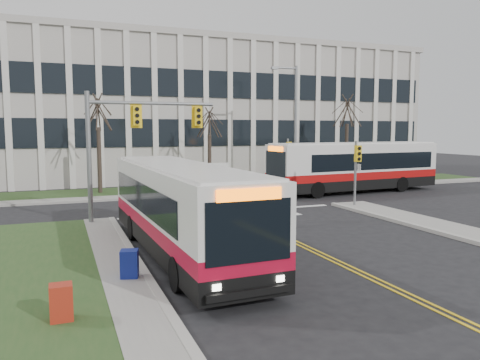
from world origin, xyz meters
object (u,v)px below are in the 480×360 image
object	(u,v)px
bus_main	(181,211)
bus_cross	(354,168)
newspaper_box_red	(61,305)
streetlight	(294,120)
directory_sign	(219,174)
newspaper_box_blue	(130,266)

from	to	relation	value
bus_main	bus_cross	bearing A→B (deg)	35.49
newspaper_box_red	streetlight	bearing A→B (deg)	50.79
directory_sign	newspaper_box_blue	world-z (taller)	directory_sign
newspaper_box_blue	newspaper_box_red	bearing A→B (deg)	-111.51
streetlight	newspaper_box_blue	xyz separation A→B (m)	(-14.83, -18.08, -4.72)
directory_sign	newspaper_box_blue	bearing A→B (deg)	-115.63
directory_sign	newspaper_box_blue	size ratio (longest dim) A/B	2.11
directory_sign	bus_cross	distance (m)	9.87
streetlight	newspaper_box_red	size ratio (longest dim) A/B	9.68
newspaper_box_red	directory_sign	bearing A→B (deg)	62.78
directory_sign	bus_cross	bearing A→B (deg)	-30.24
newspaper_box_blue	newspaper_box_red	size ratio (longest dim) A/B	1.00
streetlight	bus_main	world-z (taller)	streetlight
streetlight	bus_cross	size ratio (longest dim) A/B	0.71
bus_main	bus_cross	xyz separation A→B (m)	(15.66, 11.98, 0.16)
streetlight	newspaper_box_blue	distance (m)	23.86
bus_cross	newspaper_box_red	bearing A→B (deg)	-54.11
directory_sign	newspaper_box_red	size ratio (longest dim) A/B	2.11
streetlight	directory_sign	bearing A→B (deg)	166.77
streetlight	bus_cross	xyz separation A→B (m)	(2.99, -3.66, -3.46)
bus_main	streetlight	bearing A→B (deg)	49.06
streetlight	newspaper_box_red	bearing A→B (deg)	-129.02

